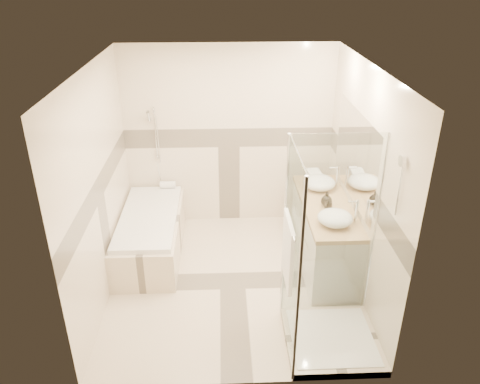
{
  "coord_description": "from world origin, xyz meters",
  "views": [
    {
      "loc": [
        -0.1,
        -4.49,
        3.41
      ],
      "look_at": [
        0.1,
        0.25,
        1.05
      ],
      "focal_mm": 35.0,
      "sensor_mm": 36.0,
      "label": 1
    }
  ],
  "objects_px": {
    "vessel_sink_near": "(319,183)",
    "amenity_bottle_b": "(327,199)",
    "vessel_sink_far": "(335,218)",
    "shower_enclosure": "(322,298)",
    "amenity_bottle_a": "(328,204)",
    "vanity": "(324,235)",
    "bathtub": "(150,232)"
  },
  "relations": [
    {
      "from": "vessel_sink_far",
      "to": "vessel_sink_near",
      "type": "bearing_deg",
      "value": 90.0
    },
    {
      "from": "amenity_bottle_a",
      "to": "amenity_bottle_b",
      "type": "relative_size",
      "value": 0.84
    },
    {
      "from": "bathtub",
      "to": "vessel_sink_near",
      "type": "height_order",
      "value": "vessel_sink_near"
    },
    {
      "from": "vessel_sink_near",
      "to": "vessel_sink_far",
      "type": "xyz_separation_m",
      "value": [
        0.0,
        -0.88,
        -0.0
      ]
    },
    {
      "from": "bathtub",
      "to": "amenity_bottle_b",
      "type": "height_order",
      "value": "amenity_bottle_b"
    },
    {
      "from": "shower_enclosure",
      "to": "amenity_bottle_b",
      "type": "distance_m",
      "value": 1.34
    },
    {
      "from": "amenity_bottle_a",
      "to": "vessel_sink_far",
      "type": "bearing_deg",
      "value": -90.0
    },
    {
      "from": "vessel_sink_near",
      "to": "amenity_bottle_b",
      "type": "relative_size",
      "value": 2.38
    },
    {
      "from": "vanity",
      "to": "amenity_bottle_b",
      "type": "xyz_separation_m",
      "value": [
        -0.02,
        -0.03,
        0.51
      ]
    },
    {
      "from": "shower_enclosure",
      "to": "amenity_bottle_a",
      "type": "bearing_deg",
      "value": 76.44
    },
    {
      "from": "bathtub",
      "to": "vessel_sink_far",
      "type": "distance_m",
      "value": 2.36
    },
    {
      "from": "vanity",
      "to": "amenity_bottle_a",
      "type": "relative_size",
      "value": 11.4
    },
    {
      "from": "bathtub",
      "to": "vanity",
      "type": "xyz_separation_m",
      "value": [
        2.15,
        -0.35,
        0.12
      ]
    },
    {
      "from": "amenity_bottle_b",
      "to": "vanity",
      "type": "bearing_deg",
      "value": 59.65
    },
    {
      "from": "amenity_bottle_b",
      "to": "shower_enclosure",
      "type": "bearing_deg",
      "value": -102.44
    },
    {
      "from": "amenity_bottle_a",
      "to": "shower_enclosure",
      "type": "bearing_deg",
      "value": -103.56
    },
    {
      "from": "amenity_bottle_b",
      "to": "amenity_bottle_a",
      "type": "bearing_deg",
      "value": -90.0
    },
    {
      "from": "vessel_sink_near",
      "to": "vanity",
      "type": "bearing_deg",
      "value": -87.24
    },
    {
      "from": "shower_enclosure",
      "to": "vessel_sink_near",
      "type": "xyz_separation_m",
      "value": [
        0.27,
        1.68,
        0.43
      ]
    },
    {
      "from": "bathtub",
      "to": "shower_enclosure",
      "type": "xyz_separation_m",
      "value": [
        1.86,
        -1.62,
        0.2
      ]
    },
    {
      "from": "vessel_sink_far",
      "to": "shower_enclosure",
      "type": "bearing_deg",
      "value": -108.79
    },
    {
      "from": "bathtub",
      "to": "shower_enclosure",
      "type": "bearing_deg",
      "value": -41.1
    },
    {
      "from": "shower_enclosure",
      "to": "vessel_sink_far",
      "type": "bearing_deg",
      "value": 71.21
    },
    {
      "from": "bathtub",
      "to": "amenity_bottle_a",
      "type": "bearing_deg",
      "value": -12.94
    },
    {
      "from": "shower_enclosure",
      "to": "vessel_sink_far",
      "type": "distance_m",
      "value": 0.95
    },
    {
      "from": "vessel_sink_near",
      "to": "bathtub",
      "type": "bearing_deg",
      "value": -178.28
    },
    {
      "from": "shower_enclosure",
      "to": "vessel_sink_near",
      "type": "height_order",
      "value": "shower_enclosure"
    },
    {
      "from": "bathtub",
      "to": "shower_enclosure",
      "type": "height_order",
      "value": "shower_enclosure"
    },
    {
      "from": "amenity_bottle_a",
      "to": "amenity_bottle_b",
      "type": "bearing_deg",
      "value": 90.0
    },
    {
      "from": "bathtub",
      "to": "amenity_bottle_a",
      "type": "height_order",
      "value": "amenity_bottle_a"
    },
    {
      "from": "vanity",
      "to": "amenity_bottle_a",
      "type": "height_order",
      "value": "amenity_bottle_a"
    },
    {
      "from": "vanity",
      "to": "shower_enclosure",
      "type": "xyz_separation_m",
      "value": [
        -0.29,
        -1.27,
        0.08
      ]
    }
  ]
}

